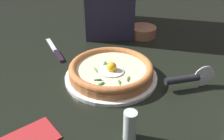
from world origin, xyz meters
name	(u,v)px	position (x,y,z in m)	size (l,w,h in m)	color
ground_plane	(111,82)	(0.00, 0.00, -0.01)	(2.40, 2.40, 0.03)	black
pizza_plate	(112,77)	(0.00, 0.00, 0.01)	(0.30, 0.30, 0.01)	white
pizza	(112,70)	(0.00, 0.00, 0.03)	(0.27, 0.27, 0.06)	#B6703F
side_bowl	(142,32)	(-0.03, -0.37, 0.02)	(0.12, 0.12, 0.04)	#B47355
pizza_cutter	(187,79)	(-0.24, -0.01, 0.04)	(0.15, 0.10, 0.07)	silver
table_knife	(57,52)	(0.26, -0.11, 0.00)	(0.17, 0.18, 0.01)	silver
folded_napkin	(26,140)	(0.11, 0.32, 0.00)	(0.14, 0.09, 0.01)	#A32427
pepper_shaker	(130,126)	(-0.12, 0.24, 0.04)	(0.03, 0.03, 0.08)	silver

